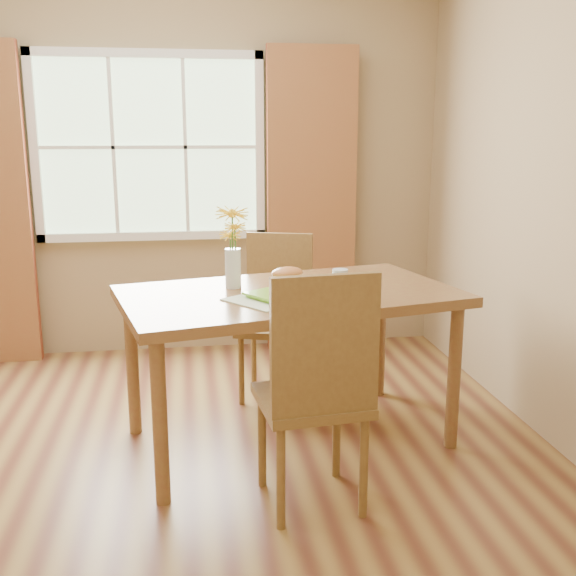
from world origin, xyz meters
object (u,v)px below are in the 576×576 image
at_px(dining_table, 289,307).
at_px(chair_near, 318,384).
at_px(water_glass, 340,282).
at_px(flower_vase, 233,239).
at_px(chair_far, 277,308).
at_px(croissant_sandwich, 287,280).

height_order(dining_table, chair_near, chair_near).
distance_m(water_glass, flower_vase, 0.59).
relative_size(dining_table, chair_near, 1.72).
relative_size(dining_table, flower_vase, 4.37).
height_order(dining_table, flower_vase, flower_vase).
relative_size(chair_far, flower_vase, 2.36).
relative_size(chair_far, water_glass, 8.36).
bearing_deg(croissant_sandwich, chair_near, -107.96).
xyz_separation_m(chair_near, water_glass, (0.24, 0.64, 0.29)).
bearing_deg(flower_vase, croissant_sandwich, -40.66).
distance_m(chair_near, flower_vase, 1.00).
relative_size(water_glass, flower_vase, 0.28).
distance_m(dining_table, flower_vase, 0.45).
xyz_separation_m(dining_table, water_glass, (0.25, -0.07, 0.14)).
xyz_separation_m(water_glass, flower_vase, (-0.52, 0.19, 0.20)).
bearing_deg(water_glass, dining_table, 164.55).
distance_m(chair_far, flower_vase, 0.84).
bearing_deg(dining_table, flower_vase, 143.68).
distance_m(chair_far, croissant_sandwich, 0.87).
bearing_deg(water_glass, croissant_sandwich, -174.57).
distance_m(dining_table, croissant_sandwich, 0.19).
distance_m(croissant_sandwich, water_glass, 0.28).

